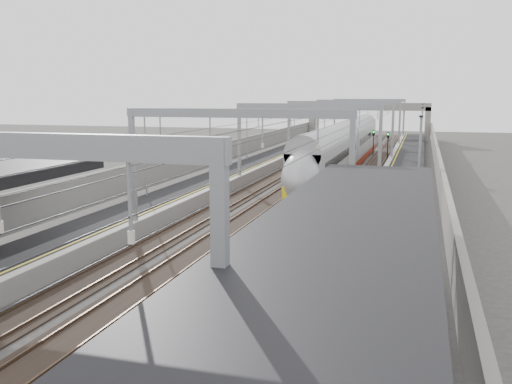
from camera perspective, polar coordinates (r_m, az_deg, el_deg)
The scene contains 12 objects.
platform_left at distance 55.94m, azimuth -2.37°, elevation 1.64°, with size 4.00×120.00×1.00m, color black.
platform_right at distance 53.08m, azimuth 14.23°, elevation 0.91°, with size 4.00×120.00×1.00m, color black.
tracks at distance 54.01m, azimuth 5.70°, elevation 0.82°, with size 11.40×140.00×0.20m.
overhead_line at distance 59.92m, azimuth 6.98°, elevation 7.53°, with size 13.00×140.00×6.60m.
canopy_right at distance 11.08m, azimuth 6.67°, elevation -7.38°, with size 4.40×30.00×4.24m.
overbridge at distance 107.95m, azimuth 11.21°, elevation 7.91°, with size 22.00×2.20×6.90m.
wall_left at distance 56.90m, azimuth -5.44°, elevation 2.86°, with size 0.30×120.00×3.20m, color gray.
wall_right at distance 52.92m, azimuth 17.74°, elevation 1.92°, with size 0.30×120.00×3.20m, color gray.
train at distance 62.01m, azimuth 8.59°, elevation 3.86°, with size 2.77×50.55×4.38m.
signal_green at distance 78.31m, azimuth 5.27°, elevation 5.32°, with size 0.32×0.32×3.48m.
signal_red_near at distance 81.15m, azimuth 11.67°, elevation 5.31°, with size 0.32×0.32×3.48m.
signal_red_far at distance 76.98m, azimuth 13.06°, elevation 5.04°, with size 0.32×0.32×3.48m.
Camera 1 is at (9.75, -7.47, 8.33)m, focal length 40.00 mm.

